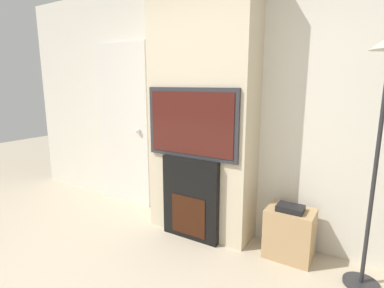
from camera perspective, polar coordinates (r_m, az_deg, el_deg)
wall_back at (r=3.25m, az=3.89°, el=7.52°), size 6.00×0.06×2.70m
chimney_breast at (r=3.05m, az=1.92°, el=7.29°), size 1.11×0.38×2.70m
fireplace at (r=3.10m, az=-0.01°, el=-10.29°), size 0.63×0.15×0.85m
television at (r=2.90m, az=-0.03°, el=3.97°), size 0.99×0.07×0.69m
floor_lamp at (r=2.51m, az=32.61°, el=5.68°), size 0.27×0.27×1.90m
media_stand at (r=2.98m, az=18.06°, el=-15.74°), size 0.41×0.30×0.51m
entry_door at (r=4.00m, az=-12.98°, el=3.45°), size 0.83×0.09×2.07m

